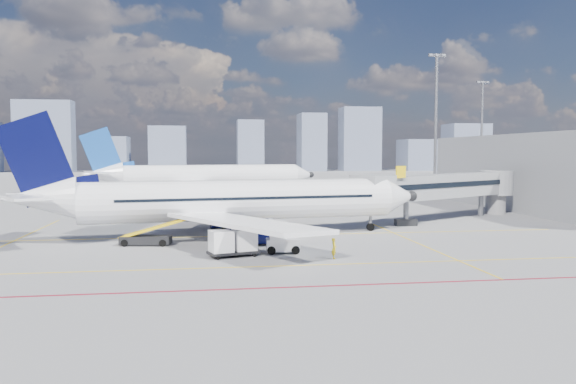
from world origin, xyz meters
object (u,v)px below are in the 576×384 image
(second_aircraft, at_px, (203,177))
(ramp_worker, at_px, (334,248))
(main_aircraft, at_px, (224,201))
(belt_loader, at_px, (148,238))
(cargo_dolly, at_px, (233,242))
(baggage_tug, at_px, (281,242))

(second_aircraft, relative_size, ramp_worker, 28.65)
(main_aircraft, height_order, ramp_worker, main_aircraft)
(main_aircraft, xyz_separation_m, ramp_worker, (7.45, -11.78, -2.48))
(belt_loader, bearing_deg, ramp_worker, -20.99)
(cargo_dolly, bearing_deg, main_aircraft, 75.39)
(main_aircraft, bearing_deg, ramp_worker, -64.81)
(ramp_worker, bearing_deg, second_aircraft, 17.88)
(main_aircraft, relative_size, cargo_dolly, 9.70)
(main_aircraft, xyz_separation_m, baggage_tug, (3.99, -8.97, -2.39))
(baggage_tug, xyz_separation_m, ramp_worker, (3.46, -2.81, -0.08))
(belt_loader, bearing_deg, baggage_tug, -17.47)
(cargo_dolly, relative_size, ramp_worker, 2.60)
(second_aircraft, xyz_separation_m, belt_loader, (-4.20, -57.49, -2.60))
(ramp_worker, bearing_deg, baggage_tug, 60.44)
(main_aircraft, relative_size, ramp_worker, 25.25)
(main_aircraft, height_order, baggage_tug, main_aircraft)
(main_aircraft, relative_size, second_aircraft, 0.88)
(main_aircraft, height_order, second_aircraft, second_aircraft)
(baggage_tug, bearing_deg, ramp_worker, -35.70)
(second_aircraft, xyz_separation_m, ramp_worker, (9.64, -65.44, -2.47))
(baggage_tug, distance_m, belt_loader, 11.59)
(main_aircraft, relative_size, belt_loader, 6.35)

